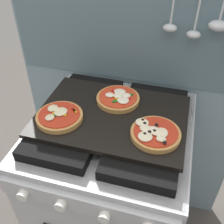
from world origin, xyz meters
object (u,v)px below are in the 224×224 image
at_px(pizza_right, 155,133).
at_px(pizza_center, 119,98).
at_px(pizza_left, 59,116).
at_px(baking_tray, 112,116).
at_px(stove, 112,190).

xyz_separation_m(pizza_right, pizza_center, (-0.16, 0.16, -0.00)).
height_order(pizza_left, pizza_center, same).
relative_size(baking_tray, pizza_left, 3.25).
distance_m(stove, baking_tray, 0.46).
bearing_deg(pizza_left, baking_tray, 23.41).
relative_size(baking_tray, pizza_right, 3.25).
bearing_deg(stove, pizza_right, -23.03).
xyz_separation_m(baking_tray, pizza_left, (-0.17, -0.08, 0.02)).
height_order(stove, pizza_left, pizza_left).
xyz_separation_m(pizza_left, pizza_right, (0.34, 0.00, 0.00)).
relative_size(pizza_left, pizza_center, 1.00).
relative_size(stove, pizza_right, 5.42).
xyz_separation_m(stove, pizza_left, (-0.17, -0.07, 0.48)).
relative_size(stove, baking_tray, 1.67).
distance_m(stove, pizza_center, 0.49).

